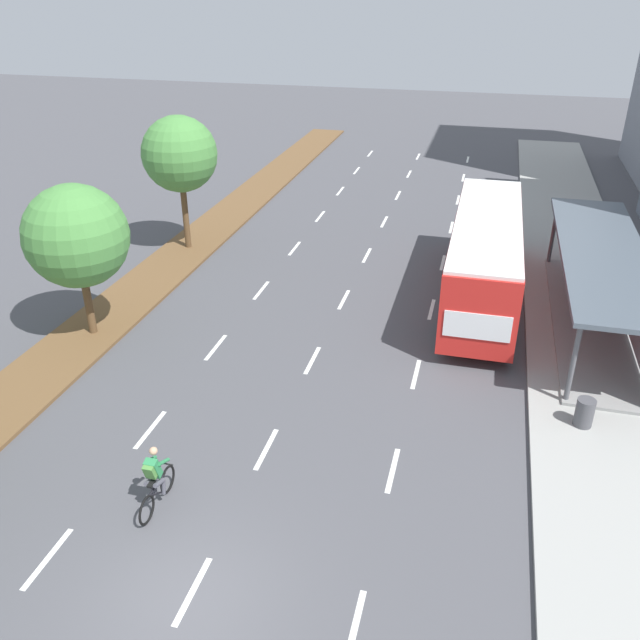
{
  "coord_description": "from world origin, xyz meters",
  "views": [
    {
      "loc": [
        5.03,
        -8.44,
        11.54
      ],
      "look_at": [
        0.09,
        10.68,
        1.2
      ],
      "focal_mm": 37.05,
      "sensor_mm": 36.0,
      "label": 1
    }
  ],
  "objects_px": {
    "bus": "(485,251)",
    "median_tree_second": "(76,236)",
    "trash_bin": "(585,413)",
    "median_tree_third": "(180,154)",
    "cyclist": "(155,481)",
    "bus_shelter": "(606,281)"
  },
  "relations": [
    {
      "from": "cyclist",
      "to": "median_tree_second",
      "type": "relative_size",
      "value": 0.34
    },
    {
      "from": "bus",
      "to": "median_tree_second",
      "type": "relative_size",
      "value": 2.08
    },
    {
      "from": "median_tree_second",
      "to": "trash_bin",
      "type": "xyz_separation_m",
      "value": [
        16.57,
        -1.5,
        -3.19
      ]
    },
    {
      "from": "median_tree_third",
      "to": "trash_bin",
      "type": "relative_size",
      "value": 7.13
    },
    {
      "from": "trash_bin",
      "to": "cyclist",
      "type": "bearing_deg",
      "value": -150.41
    },
    {
      "from": "bus",
      "to": "trash_bin",
      "type": "distance_m",
      "value": 8.79
    },
    {
      "from": "median_tree_second",
      "to": "cyclist",
      "type": "bearing_deg",
      "value": -49.54
    },
    {
      "from": "median_tree_second",
      "to": "median_tree_third",
      "type": "relative_size",
      "value": 0.89
    },
    {
      "from": "bus_shelter",
      "to": "trash_bin",
      "type": "height_order",
      "value": "bus_shelter"
    },
    {
      "from": "bus",
      "to": "trash_bin",
      "type": "xyz_separation_m",
      "value": [
        3.2,
        -8.05,
        -1.49
      ]
    },
    {
      "from": "bus_shelter",
      "to": "bus",
      "type": "height_order",
      "value": "bus"
    },
    {
      "from": "cyclist",
      "to": "bus",
      "type": "bearing_deg",
      "value": 62.93
    },
    {
      "from": "bus_shelter",
      "to": "trash_bin",
      "type": "xyz_separation_m",
      "value": [
        -1.08,
        -6.67,
        -1.29
      ]
    },
    {
      "from": "bus",
      "to": "trash_bin",
      "type": "bearing_deg",
      "value": -68.32
    },
    {
      "from": "bus",
      "to": "cyclist",
      "type": "relative_size",
      "value": 6.2
    },
    {
      "from": "cyclist",
      "to": "median_tree_third",
      "type": "height_order",
      "value": "median_tree_third"
    },
    {
      "from": "bus_shelter",
      "to": "median_tree_third",
      "type": "relative_size",
      "value": 1.98
    },
    {
      "from": "trash_bin",
      "to": "bus",
      "type": "bearing_deg",
      "value": 111.68
    },
    {
      "from": "bus_shelter",
      "to": "median_tree_third",
      "type": "bearing_deg",
      "value": 168.96
    },
    {
      "from": "median_tree_third",
      "to": "bus_shelter",
      "type": "bearing_deg",
      "value": -11.04
    },
    {
      "from": "bus_shelter",
      "to": "median_tree_second",
      "type": "height_order",
      "value": "median_tree_second"
    },
    {
      "from": "trash_bin",
      "to": "median_tree_third",
      "type": "bearing_deg",
      "value": 148.84
    }
  ]
}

